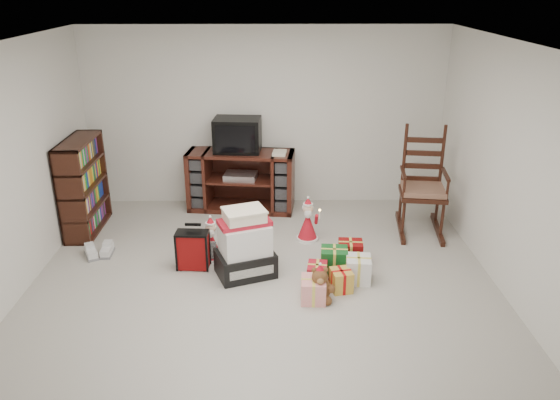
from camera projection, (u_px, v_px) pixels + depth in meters
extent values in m
cube|color=#A8A39A|center=(263.00, 289.00, 5.78)|extent=(5.00, 5.00, 0.01)
cube|color=white|center=(260.00, 45.00, 4.84)|extent=(5.00, 5.00, 0.01)
cube|color=silver|center=(265.00, 118.00, 7.62)|extent=(5.00, 0.01, 2.50)
cube|color=silver|center=(254.00, 331.00, 2.99)|extent=(5.00, 0.01, 2.50)
cube|color=silver|center=(4.00, 179.00, 5.28)|extent=(0.01, 5.00, 2.50)
cube|color=silver|center=(517.00, 177.00, 5.34)|extent=(0.01, 5.00, 2.50)
cube|color=#401812|center=(241.00, 181.00, 7.66)|extent=(1.52, 0.70, 0.84)
cube|color=silver|center=(241.00, 176.00, 7.60)|extent=(0.48, 0.37, 0.08)
cube|color=#33160D|center=(83.00, 186.00, 6.93)|extent=(0.33, 0.99, 1.21)
cube|color=#33160D|center=(422.00, 194.00, 6.93)|extent=(0.63, 0.61, 0.05)
cube|color=#956951|center=(423.00, 189.00, 6.91)|extent=(0.58, 0.56, 0.07)
cube|color=#33160D|center=(421.00, 153.00, 6.99)|extent=(0.48, 0.13, 0.87)
cube|color=#33160D|center=(419.00, 228.00, 7.11)|extent=(0.68, 1.00, 0.07)
cube|color=black|center=(246.00, 263.00, 6.01)|extent=(0.72, 0.63, 0.27)
cube|color=silver|center=(245.00, 239.00, 5.90)|extent=(0.62, 0.55, 0.33)
cube|color=#AC1323|center=(244.00, 222.00, 5.82)|extent=(0.62, 0.47, 0.05)
cube|color=#EFE2C3|center=(244.00, 216.00, 5.79)|extent=(0.50, 0.44, 0.11)
cube|color=maroon|center=(193.00, 250.00, 6.11)|extent=(0.35, 0.20, 0.45)
cube|color=black|center=(192.00, 224.00, 6.08)|extent=(0.18, 0.04, 0.03)
ellipsoid|color=brown|center=(319.00, 288.00, 5.55)|extent=(0.25, 0.21, 0.26)
sphere|color=brown|center=(320.00, 277.00, 5.46)|extent=(0.16, 0.16, 0.16)
cone|color=#B41320|center=(308.00, 226.00, 6.80)|extent=(0.26, 0.26, 0.38)
sphere|color=beige|center=(308.00, 209.00, 6.71)|extent=(0.13, 0.13, 0.13)
cone|color=#B41320|center=(308.00, 201.00, 6.67)|extent=(0.11, 0.11, 0.09)
cylinder|color=silver|center=(320.00, 215.00, 6.63)|extent=(0.02, 0.02, 0.11)
cone|color=#B41320|center=(212.00, 245.00, 6.33)|extent=(0.25, 0.25, 0.36)
sphere|color=beige|center=(211.00, 228.00, 6.24)|extent=(0.12, 0.12, 0.12)
cone|color=#B41320|center=(210.00, 220.00, 6.21)|extent=(0.11, 0.11, 0.09)
cylinder|color=silver|center=(221.00, 234.00, 6.17)|extent=(0.02, 0.02, 0.11)
cube|color=silver|center=(92.00, 252.00, 6.45)|extent=(0.24, 0.30, 0.10)
cube|color=silver|center=(107.00, 252.00, 6.46)|extent=(0.13, 0.29, 0.10)
cube|color=#AC1323|center=(317.00, 272.00, 5.85)|extent=(0.26, 0.26, 0.26)
cube|color=#165B27|center=(333.00, 261.00, 6.08)|extent=(0.26, 0.26, 0.26)
cube|color=gold|center=(342.00, 279.00, 5.71)|extent=(0.26, 0.26, 0.26)
cube|color=white|center=(315.00, 289.00, 5.53)|extent=(0.26, 0.26, 0.26)
cube|color=silver|center=(358.00, 270.00, 5.90)|extent=(0.26, 0.26, 0.26)
cube|color=maroon|center=(349.00, 253.00, 6.26)|extent=(0.26, 0.26, 0.26)
cube|color=black|center=(237.00, 135.00, 7.46)|extent=(0.66, 0.49, 0.46)
cube|color=black|center=(236.00, 139.00, 7.25)|extent=(0.53, 0.06, 0.37)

